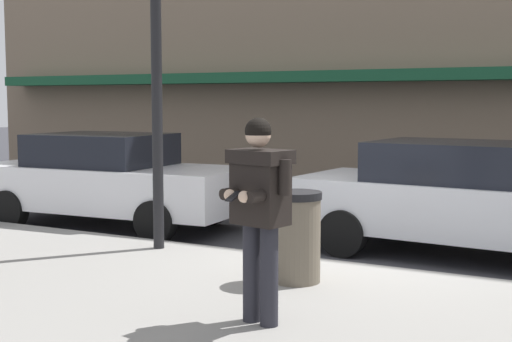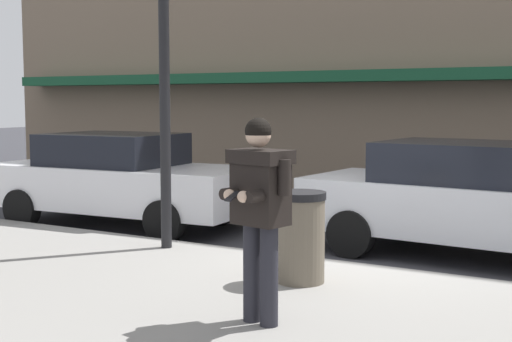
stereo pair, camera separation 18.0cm
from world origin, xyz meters
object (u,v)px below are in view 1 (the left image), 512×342
(street_lamp_post, at_px, (156,18))
(man_texting_on_phone, at_px, (259,198))
(parked_sedan_mid, at_px, (464,198))
(trash_bin, at_px, (296,236))
(parked_sedan_near, at_px, (109,179))

(street_lamp_post, bearing_deg, man_texting_on_phone, -39.17)
(parked_sedan_mid, height_order, street_lamp_post, street_lamp_post)
(parked_sedan_mid, relative_size, street_lamp_post, 0.94)
(man_texting_on_phone, relative_size, trash_bin, 1.84)
(parked_sedan_near, relative_size, man_texting_on_phone, 2.56)
(man_texting_on_phone, bearing_deg, parked_sedan_near, 142.20)
(man_texting_on_phone, distance_m, street_lamp_post, 3.94)
(man_texting_on_phone, height_order, trash_bin, man_texting_on_phone)
(parked_sedan_near, relative_size, street_lamp_post, 0.95)
(street_lamp_post, xyz_separation_m, trash_bin, (2.34, -0.71, -2.51))
(parked_sedan_near, height_order, man_texting_on_phone, man_texting_on_phone)
(parked_sedan_mid, bearing_deg, parked_sedan_near, -175.16)
(parked_sedan_near, height_order, parked_sedan_mid, same)
(parked_sedan_near, distance_m, parked_sedan_mid, 5.67)
(parked_sedan_near, xyz_separation_m, trash_bin, (4.47, -2.26, -0.16))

